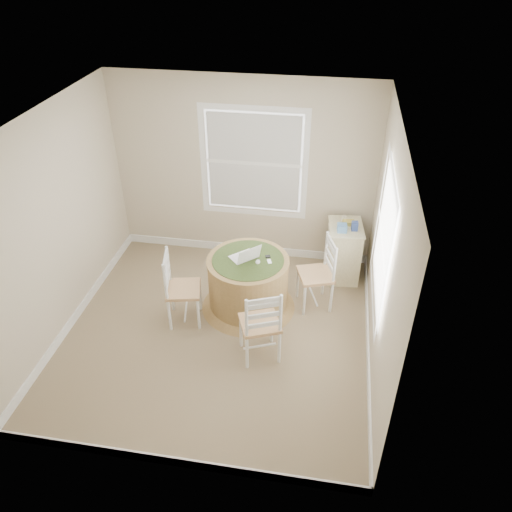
# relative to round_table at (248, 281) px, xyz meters

# --- Properties ---
(room) EXTENTS (3.64, 3.64, 2.64)m
(room) POSITION_rel_round_table_xyz_m (-0.12, -0.39, 0.90)
(room) COLOR #917A5C
(room) RESTS_ON ground
(round_table) EXTENTS (1.20, 1.20, 0.73)m
(round_table) POSITION_rel_round_table_xyz_m (0.00, 0.00, 0.00)
(round_table) COLOR #A07E47
(round_table) RESTS_ON ground
(chair_left) EXTENTS (0.48, 0.50, 0.95)m
(chair_left) POSITION_rel_round_table_xyz_m (-0.72, -0.38, 0.08)
(chair_left) COLOR white
(chair_left) RESTS_ON ground
(chair_near) EXTENTS (0.54, 0.53, 0.95)m
(chair_near) POSITION_rel_round_table_xyz_m (0.28, -0.82, 0.08)
(chair_near) COLOR white
(chair_near) RESTS_ON ground
(chair_right) EXTENTS (0.51, 0.53, 0.95)m
(chair_right) POSITION_rel_round_table_xyz_m (0.82, 0.18, 0.08)
(chair_right) COLOR white
(chair_right) RESTS_ON ground
(laptop) EXTENTS (0.42, 0.42, 0.22)m
(laptop) POSITION_rel_round_table_xyz_m (-0.04, 0.02, 0.36)
(laptop) COLOR white
(laptop) RESTS_ON round_table
(mouse) EXTENTS (0.08, 0.11, 0.03)m
(mouse) POSITION_rel_round_table_xyz_m (0.13, -0.03, 0.34)
(mouse) COLOR white
(mouse) RESTS_ON round_table
(phone) EXTENTS (0.07, 0.10, 0.02)m
(phone) POSITION_rel_round_table_xyz_m (0.26, 0.00, 0.33)
(phone) COLOR #B7BABF
(phone) RESTS_ON round_table
(keys) EXTENTS (0.07, 0.07, 0.02)m
(keys) POSITION_rel_round_table_xyz_m (0.23, 0.10, 0.33)
(keys) COLOR black
(keys) RESTS_ON round_table
(corner_chest) EXTENTS (0.50, 0.64, 0.79)m
(corner_chest) POSITION_rel_round_table_xyz_m (1.16, 0.88, 0.00)
(corner_chest) COLOR #FBF2BC
(corner_chest) RESTS_ON ground
(tissue_box) EXTENTS (0.13, 0.13, 0.10)m
(tissue_box) POSITION_rel_round_table_xyz_m (1.10, 0.74, 0.45)
(tissue_box) COLOR #5C93D2
(tissue_box) RESTS_ON corner_chest
(box_yellow) EXTENTS (0.16, 0.12, 0.06)m
(box_yellow) POSITION_rel_round_table_xyz_m (1.18, 0.93, 0.43)
(box_yellow) COLOR gold
(box_yellow) RESTS_ON corner_chest
(box_blue) EXTENTS (0.09, 0.09, 0.12)m
(box_blue) POSITION_rel_round_table_xyz_m (1.27, 0.80, 0.46)
(box_blue) COLOR #2E448B
(box_blue) RESTS_ON corner_chest
(cup_cream) EXTENTS (0.07, 0.07, 0.09)m
(cup_cream) POSITION_rel_round_table_xyz_m (1.12, 1.00, 0.44)
(cup_cream) COLOR beige
(cup_cream) RESTS_ON corner_chest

